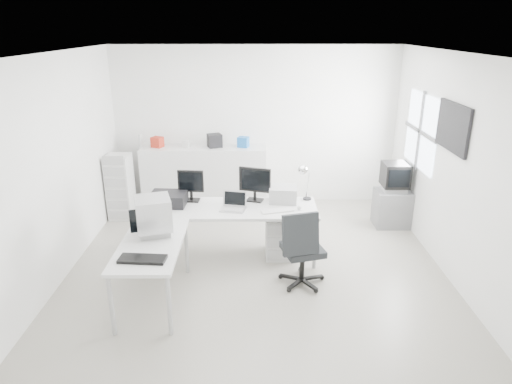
{
  "coord_description": "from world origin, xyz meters",
  "views": [
    {
      "loc": [
        -0.03,
        -5.53,
        3.1
      ],
      "look_at": [
        0.0,
        0.2,
        1.0
      ],
      "focal_mm": 32.0,
      "sensor_mm": 36.0,
      "label": 1
    }
  ],
  "objects_px": {
    "office_chair": "(303,246)",
    "filing_cabinet": "(120,187)",
    "laser_printer": "(283,194)",
    "sideboard": "(205,177)",
    "laptop": "(233,203)",
    "tv_cabinet": "(392,208)",
    "side_desk": "(153,272)",
    "lcd_monitor_small": "(191,186)",
    "inkjet_printer": "(168,199)",
    "main_desk": "(230,232)",
    "crt_tv": "(395,177)",
    "crt_monitor": "(154,217)",
    "drawer_pedestal": "(280,235)",
    "lcd_monitor_large": "(255,185)"
  },
  "relations": [
    {
      "from": "sideboard",
      "to": "filing_cabinet",
      "type": "xyz_separation_m",
      "value": [
        -1.37,
        -0.52,
        -0.0
      ]
    },
    {
      "from": "office_chair",
      "to": "crt_tv",
      "type": "xyz_separation_m",
      "value": [
        1.64,
        1.79,
        0.3
      ]
    },
    {
      "from": "lcd_monitor_small",
      "to": "laptop",
      "type": "xyz_separation_m",
      "value": [
        0.6,
        -0.35,
        -0.13
      ]
    },
    {
      "from": "lcd_monitor_small",
      "to": "laptop",
      "type": "relative_size",
      "value": 1.48
    },
    {
      "from": "tv_cabinet",
      "to": "lcd_monitor_small",
      "type": "bearing_deg",
      "value": -165.41
    },
    {
      "from": "office_chair",
      "to": "side_desk",
      "type": "bearing_deg",
      "value": 176.62
    },
    {
      "from": "tv_cabinet",
      "to": "office_chair",
      "type": "bearing_deg",
      "value": -132.46
    },
    {
      "from": "lcd_monitor_large",
      "to": "laptop",
      "type": "relative_size",
      "value": 1.53
    },
    {
      "from": "filing_cabinet",
      "to": "tv_cabinet",
      "type": "bearing_deg",
      "value": -4.79
    },
    {
      "from": "drawer_pedestal",
      "to": "crt_monitor",
      "type": "height_order",
      "value": "crt_monitor"
    },
    {
      "from": "lcd_monitor_large",
      "to": "laser_printer",
      "type": "height_order",
      "value": "lcd_monitor_large"
    },
    {
      "from": "inkjet_printer",
      "to": "crt_tv",
      "type": "xyz_separation_m",
      "value": [
        3.43,
        0.97,
        -0.01
      ]
    },
    {
      "from": "side_desk",
      "to": "lcd_monitor_small",
      "type": "height_order",
      "value": "lcd_monitor_small"
    },
    {
      "from": "drawer_pedestal",
      "to": "inkjet_printer",
      "type": "bearing_deg",
      "value": 178.15
    },
    {
      "from": "lcd_monitor_small",
      "to": "crt_monitor",
      "type": "height_order",
      "value": "lcd_monitor_small"
    },
    {
      "from": "crt_monitor",
      "to": "crt_tv",
      "type": "bearing_deg",
      "value": 12.53
    },
    {
      "from": "office_chair",
      "to": "crt_tv",
      "type": "relative_size",
      "value": 2.1
    },
    {
      "from": "laser_printer",
      "to": "filing_cabinet",
      "type": "height_order",
      "value": "filing_cabinet"
    },
    {
      "from": "main_desk",
      "to": "crt_tv",
      "type": "bearing_deg",
      "value": 22.41
    },
    {
      "from": "laptop",
      "to": "sideboard",
      "type": "relative_size",
      "value": 0.14
    },
    {
      "from": "side_desk",
      "to": "filing_cabinet",
      "type": "xyz_separation_m",
      "value": [
        -1.07,
        2.54,
        0.17
      ]
    },
    {
      "from": "laser_printer",
      "to": "office_chair",
      "type": "bearing_deg",
      "value": -73.16
    },
    {
      "from": "main_desk",
      "to": "tv_cabinet",
      "type": "height_order",
      "value": "main_desk"
    },
    {
      "from": "lcd_monitor_large",
      "to": "main_desk",
      "type": "bearing_deg",
      "value": -126.81
    },
    {
      "from": "lcd_monitor_large",
      "to": "sideboard",
      "type": "relative_size",
      "value": 0.22
    },
    {
      "from": "laser_printer",
      "to": "office_chair",
      "type": "distance_m",
      "value": 1.02
    },
    {
      "from": "drawer_pedestal",
      "to": "tv_cabinet",
      "type": "relative_size",
      "value": 1.0
    },
    {
      "from": "sideboard",
      "to": "inkjet_printer",
      "type": "bearing_deg",
      "value": -99.21
    },
    {
      "from": "drawer_pedestal",
      "to": "crt_tv",
      "type": "relative_size",
      "value": 1.2
    },
    {
      "from": "lcd_monitor_small",
      "to": "crt_monitor",
      "type": "bearing_deg",
      "value": -100.05
    },
    {
      "from": "laser_printer",
      "to": "sideboard",
      "type": "bearing_deg",
      "value": 131.89
    },
    {
      "from": "side_desk",
      "to": "lcd_monitor_small",
      "type": "bearing_deg",
      "value": 77.47
    },
    {
      "from": "side_desk",
      "to": "sideboard",
      "type": "relative_size",
      "value": 0.64
    },
    {
      "from": "drawer_pedestal",
      "to": "filing_cabinet",
      "type": "distance_m",
      "value": 2.97
    },
    {
      "from": "crt_monitor",
      "to": "tv_cabinet",
      "type": "xyz_separation_m",
      "value": [
        3.43,
        1.92,
        -0.67
      ]
    },
    {
      "from": "lcd_monitor_large",
      "to": "laptop",
      "type": "distance_m",
      "value": 0.48
    },
    {
      "from": "laptop",
      "to": "crt_tv",
      "type": "distance_m",
      "value": 2.79
    },
    {
      "from": "crt_tv",
      "to": "sideboard",
      "type": "relative_size",
      "value": 0.23
    },
    {
      "from": "office_chair",
      "to": "filing_cabinet",
      "type": "relative_size",
      "value": 0.96
    },
    {
      "from": "sideboard",
      "to": "drawer_pedestal",
      "type": "bearing_deg",
      "value": -56.93
    },
    {
      "from": "office_chair",
      "to": "sideboard",
      "type": "height_order",
      "value": "sideboard"
    },
    {
      "from": "lcd_monitor_large",
      "to": "filing_cabinet",
      "type": "distance_m",
      "value": 2.6
    },
    {
      "from": "crt_monitor",
      "to": "side_desk",
      "type": "bearing_deg",
      "value": -106.62
    },
    {
      "from": "lcd_monitor_large",
      "to": "sideboard",
      "type": "distance_m",
      "value": 1.99
    },
    {
      "from": "inkjet_printer",
      "to": "crt_monitor",
      "type": "xyz_separation_m",
      "value": [
        0.0,
        -0.95,
        0.14
      ]
    },
    {
      "from": "lcd_monitor_large",
      "to": "inkjet_printer",
      "type": "bearing_deg",
      "value": -155.22
    },
    {
      "from": "laser_printer",
      "to": "crt_monitor",
      "type": "bearing_deg",
      "value": -140.95
    },
    {
      "from": "lcd_monitor_large",
      "to": "laser_printer",
      "type": "distance_m",
      "value": 0.42
    },
    {
      "from": "side_desk",
      "to": "lcd_monitor_large",
      "type": "xyz_separation_m",
      "value": [
        1.2,
        1.35,
        0.61
      ]
    },
    {
      "from": "tv_cabinet",
      "to": "main_desk",
      "type": "bearing_deg",
      "value": -157.59
    }
  ]
}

